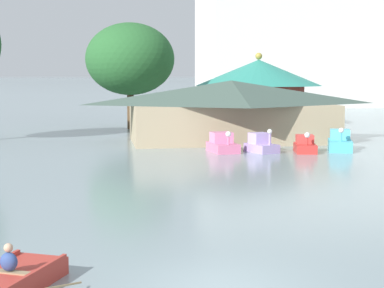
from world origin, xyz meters
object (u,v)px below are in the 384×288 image
(boathouse, at_px, (231,109))
(rowboat_with_rower, at_px, (3,284))
(pedal_boat_red, at_px, (305,145))
(background_building_block, at_px, (310,40))
(pedal_boat_lavender, at_px, (261,145))
(pedal_boat_pink, at_px, (223,144))
(shoreline_tree_mid, at_px, (130,59))
(pedal_boat_cyan, at_px, (340,142))
(green_roof_pavilion, at_px, (258,87))

(boathouse, bearing_deg, rowboat_with_rower, -111.08)
(pedal_boat_red, distance_m, background_building_block, 64.31)
(pedal_boat_lavender, distance_m, boathouse, 7.19)
(pedal_boat_pink, distance_m, boathouse, 6.86)
(rowboat_with_rower, bearing_deg, shoreline_tree_mid, -161.65)
(pedal_boat_red, xyz_separation_m, shoreline_tree_mid, (-10.38, 19.92, 6.06))
(pedal_boat_lavender, xyz_separation_m, shoreline_tree_mid, (-7.52, 19.45, 6.02))
(pedal_boat_cyan, bearing_deg, background_building_block, -178.31)
(rowboat_with_rower, distance_m, pedal_boat_cyan, 31.31)
(boathouse, distance_m, background_building_block, 58.52)
(pedal_boat_lavender, distance_m, shoreline_tree_mid, 21.71)
(green_roof_pavilion, relative_size, shoreline_tree_mid, 1.29)
(pedal_boat_lavender, relative_size, pedal_boat_cyan, 0.80)
(pedal_boat_lavender, height_order, pedal_boat_red, pedal_boat_lavender)
(rowboat_with_rower, height_order, green_roof_pavilion, green_roof_pavilion)
(pedal_boat_red, distance_m, boathouse, 8.35)
(pedal_boat_pink, relative_size, pedal_boat_red, 1.12)
(pedal_boat_cyan, xyz_separation_m, green_roof_pavilion, (0.14, 22.25, 3.26))
(boathouse, bearing_deg, green_roof_pavilion, 68.25)
(rowboat_with_rower, height_order, shoreline_tree_mid, shoreline_tree_mid)
(pedal_boat_cyan, height_order, green_roof_pavilion, green_roof_pavilion)
(pedal_boat_lavender, height_order, green_roof_pavilion, green_roof_pavilion)
(rowboat_with_rower, xyz_separation_m, boathouse, (12.41, 32.20, 2.20))
(rowboat_with_rower, xyz_separation_m, pedal_boat_pink, (10.47, 25.91, 0.26))
(pedal_boat_pink, bearing_deg, pedal_boat_lavender, 69.00)
(rowboat_with_rower, distance_m, pedal_boat_pink, 27.95)
(rowboat_with_rower, height_order, pedal_boat_pink, pedal_boat_pink)
(shoreline_tree_mid, bearing_deg, pedal_boat_red, -62.48)
(background_building_block, bearing_deg, pedal_boat_lavender, -111.91)
(pedal_boat_cyan, height_order, shoreline_tree_mid, shoreline_tree_mid)
(boathouse, height_order, shoreline_tree_mid, shoreline_tree_mid)
(pedal_boat_lavender, xyz_separation_m, pedal_boat_cyan, (5.47, 0.03, 0.06))
(rowboat_with_rower, bearing_deg, pedal_boat_cyan, 169.24)
(pedal_boat_pink, relative_size, pedal_boat_cyan, 0.90)
(pedal_boat_cyan, xyz_separation_m, shoreline_tree_mid, (-12.99, 19.42, 5.96))
(pedal_boat_red, bearing_deg, shoreline_tree_mid, -140.63)
(shoreline_tree_mid, bearing_deg, rowboat_with_rower, -96.90)
(pedal_boat_cyan, bearing_deg, pedal_boat_pink, -75.27)
(boathouse, height_order, green_roof_pavilion, green_roof_pavilion)
(background_building_block, bearing_deg, pedal_boat_pink, -114.15)
(pedal_boat_pink, distance_m, shoreline_tree_mid, 20.41)
(pedal_boat_pink, xyz_separation_m, green_roof_pavilion, (8.08, 21.67, 3.31))
(boathouse, bearing_deg, shoreline_tree_mid, 119.12)
(pedal_boat_lavender, relative_size, background_building_block, 0.07)
(boathouse, relative_size, shoreline_tree_mid, 1.64)
(green_roof_pavilion, height_order, background_building_block, background_building_block)
(pedal_boat_pink, height_order, green_roof_pavilion, green_roof_pavilion)
(green_roof_pavilion, bearing_deg, background_building_block, 63.78)
(pedal_boat_cyan, bearing_deg, rowboat_with_rower, -17.08)
(pedal_boat_pink, xyz_separation_m, boathouse, (1.94, 6.29, 1.94))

